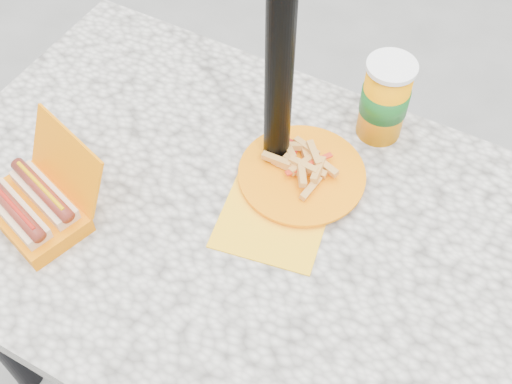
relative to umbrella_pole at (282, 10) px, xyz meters
The scene contains 6 objects.
ground 1.11m from the umbrella_pole, 90.00° to the right, with size 60.00×60.00×0.00m, color slate.
picnic_table 0.49m from the umbrella_pole, 90.00° to the right, with size 1.20×0.80×0.75m.
umbrella_pole is the anchor object (origin of this frame).
hotdog_box 0.56m from the umbrella_pole, 133.16° to the right, with size 0.24×0.23×0.15m.
fries_plate 0.34m from the umbrella_pole, 24.66° to the right, with size 0.24×0.34×0.05m.
soda_cup 0.34m from the umbrella_pole, 46.99° to the left, with size 0.10×0.10×0.18m.
Camera 1 is at (0.35, -0.57, 1.72)m, focal length 45.00 mm.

